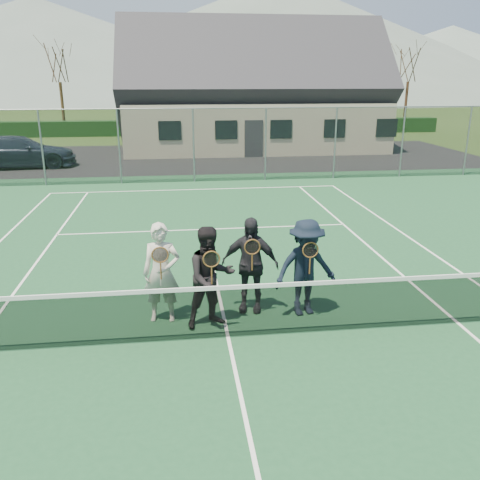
{
  "coord_description": "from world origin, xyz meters",
  "views": [
    {
      "loc": [
        -0.76,
        -7.59,
        4.2
      ],
      "look_at": [
        0.39,
        1.5,
        1.25
      ],
      "focal_mm": 38.0,
      "sensor_mm": 36.0,
      "label": 1
    }
  ],
  "objects": [
    {
      "name": "tree_b",
      "position": [
        -9.0,
        33.0,
        5.79
      ],
      "size": [
        3.2,
        3.2,
        7.77
      ],
      "color": "#3D2916",
      "rests_on": "ground"
    },
    {
      "name": "player_b",
      "position": [
        -0.24,
        0.5,
        0.92
      ],
      "size": [
        1.03,
        0.91,
        1.8
      ],
      "color": "black",
      "rests_on": "court_surface"
    },
    {
      "name": "player_d",
      "position": [
        1.49,
        0.75,
        0.92
      ],
      "size": [
        1.26,
        0.85,
        1.8
      ],
      "color": "black",
      "rests_on": "court_surface"
    },
    {
      "name": "ground",
      "position": [
        0.0,
        20.0,
        0.0
      ],
      "size": [
        220.0,
        220.0,
        0.0
      ],
      "primitive_type": "plane",
      "color": "#2C4619",
      "rests_on": "ground"
    },
    {
      "name": "hedge_row",
      "position": [
        0.0,
        32.0,
        0.55
      ],
      "size": [
        40.0,
        1.2,
        1.1
      ],
      "primitive_type": "cube",
      "color": "black",
      "rests_on": "ground"
    },
    {
      "name": "player_a",
      "position": [
        -1.08,
        0.82,
        0.92
      ],
      "size": [
        0.7,
        0.53,
        1.8
      ],
      "color": "beige",
      "rests_on": "court_surface"
    },
    {
      "name": "hill_west",
      "position": [
        -25.0,
        95.0,
        9.0
      ],
      "size": [
        110.0,
        110.0,
        18.0
      ],
      "primitive_type": "cone",
      "color": "#57695F",
      "rests_on": "ground"
    },
    {
      "name": "player_c",
      "position": [
        0.52,
        1.04,
        0.92
      ],
      "size": [
        1.14,
        0.71,
        1.8
      ],
      "color": "black",
      "rests_on": "court_surface"
    },
    {
      "name": "tree_c",
      "position": [
        2.0,
        33.0,
        5.79
      ],
      "size": [
        3.2,
        3.2,
        7.77
      ],
      "color": "#3D2716",
      "rests_on": "ground"
    },
    {
      "name": "tennis_net",
      "position": [
        0.0,
        0.0,
        0.54
      ],
      "size": [
        11.68,
        0.08,
        1.1
      ],
      "color": "slate",
      "rests_on": "ground"
    },
    {
      "name": "tree_e",
      "position": [
        18.0,
        33.0,
        5.79
      ],
      "size": [
        3.2,
        3.2,
        7.77
      ],
      "color": "#361F13",
      "rests_on": "ground"
    },
    {
      "name": "court_markings",
      "position": [
        0.0,
        0.0,
        0.02
      ],
      "size": [
        11.03,
        23.83,
        0.01
      ],
      "color": "white",
      "rests_on": "court_surface"
    },
    {
      "name": "tree_d",
      "position": [
        12.0,
        33.0,
        5.79
      ],
      "size": [
        3.2,
        3.2,
        7.77
      ],
      "color": "#331E12",
      "rests_on": "ground"
    },
    {
      "name": "tarmac_carpark",
      "position": [
        -4.0,
        20.0,
        0.01
      ],
      "size": [
        40.0,
        12.0,
        0.01
      ],
      "primitive_type": "cube",
      "color": "black",
      "rests_on": "ground"
    },
    {
      "name": "hill_centre",
      "position": [
        20.0,
        95.0,
        11.0
      ],
      "size": [
        120.0,
        120.0,
        22.0
      ],
      "primitive_type": "cone",
      "color": "#57695D",
      "rests_on": "ground"
    },
    {
      "name": "hill_east",
      "position": [
        55.0,
        95.0,
        7.0
      ],
      "size": [
        90.0,
        90.0,
        14.0
      ],
      "primitive_type": "cone",
      "color": "slate",
      "rests_on": "ground"
    },
    {
      "name": "court_surface",
      "position": [
        0.0,
        0.0,
        0.01
      ],
      "size": [
        30.0,
        30.0,
        0.02
      ],
      "primitive_type": "cube",
      "color": "#1C4C2B",
      "rests_on": "ground"
    },
    {
      "name": "car_c",
      "position": [
        -8.24,
        18.18,
        0.75
      ],
      "size": [
        5.39,
        2.63,
        1.51
      ],
      "primitive_type": "imported",
      "rotation": [
        0.0,
        0.0,
        1.67
      ],
      "color": "#1A2334",
      "rests_on": "ground"
    },
    {
      "name": "perimeter_fence",
      "position": [
        0.0,
        13.5,
        1.52
      ],
      "size": [
        30.07,
        0.07,
        3.02
      ],
      "color": "slate",
      "rests_on": "ground"
    },
    {
      "name": "clubhouse",
      "position": [
        4.0,
        24.0,
        3.99
      ],
      "size": [
        15.6,
        8.2,
        7.7
      ],
      "color": "beige",
      "rests_on": "ground"
    }
  ]
}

